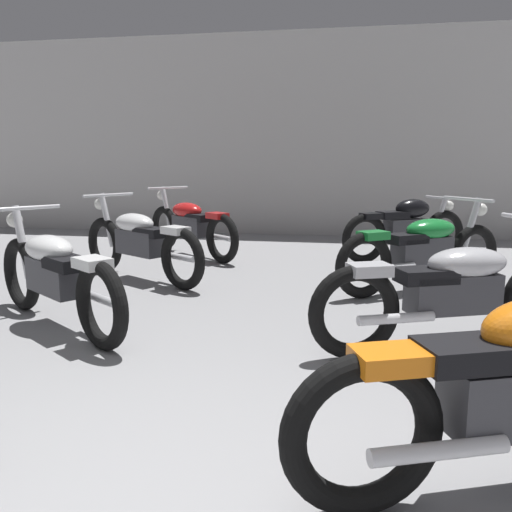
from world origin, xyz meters
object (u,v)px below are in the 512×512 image
object	(u,v)px
motorcycle_left_row_1	(55,274)
motorcycle_left_row_3	(191,225)
motorcycle_right_row_1	(455,291)
motorcycle_right_row_3	(406,227)
motorcycle_left_row_2	(140,241)
motorcycle_right_row_2	(423,249)

from	to	relation	value
motorcycle_left_row_1	motorcycle_left_row_3	world-z (taller)	same
motorcycle_right_row_1	motorcycle_right_row_3	xyz separation A→B (m)	(-0.03, 3.66, 0.01)
motorcycle_left_row_1	motorcycle_left_row_3	size ratio (longest dim) A/B	1.05
motorcycle_left_row_2	motorcycle_right_row_3	world-z (taller)	motorcycle_left_row_2
motorcycle_left_row_1	motorcycle_right_row_2	distance (m)	3.66
motorcycle_left_row_2	motorcycle_right_row_1	size ratio (longest dim) A/B	0.93
motorcycle_right_row_1	motorcycle_right_row_3	distance (m)	3.66
motorcycle_right_row_1	motorcycle_left_row_2	bearing A→B (deg)	149.77
motorcycle_left_row_1	motorcycle_left_row_2	world-z (taller)	same
motorcycle_left_row_2	motorcycle_right_row_2	bearing A→B (deg)	0.64
motorcycle_left_row_3	motorcycle_right_row_1	world-z (taller)	same
motorcycle_right_row_2	motorcycle_right_row_1	bearing A→B (deg)	-89.92
motorcycle_left_row_2	motorcycle_left_row_3	distance (m)	1.62
motorcycle_left_row_2	motorcycle_right_row_1	world-z (taller)	same
motorcycle_right_row_1	motorcycle_right_row_3	world-z (taller)	motorcycle_right_row_1
motorcycle_left_row_3	motorcycle_right_row_3	distance (m)	3.03
motorcycle_left_row_3	motorcycle_right_row_1	distance (m)	4.62
motorcycle_right_row_2	motorcycle_left_row_1	bearing A→B (deg)	-149.23
motorcycle_left_row_1	motorcycle_right_row_3	world-z (taller)	motorcycle_left_row_1
motorcycle_right_row_1	motorcycle_right_row_2	bearing A→B (deg)	90.08
motorcycle_left_row_2	motorcycle_right_row_3	bearing A→B (deg)	30.05
motorcycle_left_row_1	motorcycle_left_row_2	xyz separation A→B (m)	(-0.02, 1.84, 0.00)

